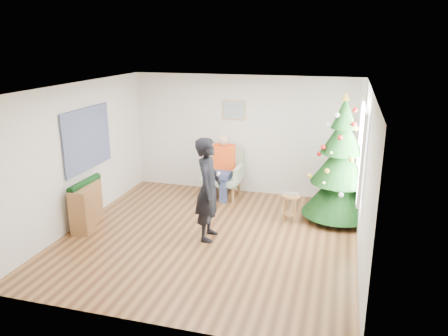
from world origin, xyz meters
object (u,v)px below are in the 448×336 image
(christmas_tree, at_px, (340,165))
(armchair, at_px, (223,179))
(console, at_px, (86,205))
(standing_man, at_px, (208,189))
(stool, at_px, (290,208))

(christmas_tree, height_order, armchair, christmas_tree)
(console, bearing_deg, armchair, 33.12)
(armchair, relative_size, standing_man, 0.58)
(stool, height_order, console, console)
(stool, distance_m, standing_man, 1.78)
(christmas_tree, height_order, console, christmas_tree)
(console, bearing_deg, stool, 3.57)
(armchair, bearing_deg, stool, -33.59)
(standing_man, distance_m, console, 2.38)
(armchair, bearing_deg, console, -133.70)
(christmas_tree, bearing_deg, standing_man, -146.21)
(stool, bearing_deg, standing_man, -139.69)
(christmas_tree, xyz_separation_m, stool, (-0.85, -0.34, -0.82))
(christmas_tree, xyz_separation_m, armchair, (-2.46, 0.67, -0.70))
(armchair, height_order, console, armchair)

